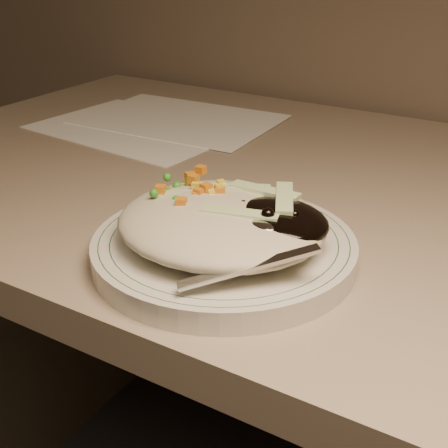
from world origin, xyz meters
The scene contains 5 objects.
desk centered at (0.00, 1.38, 0.54)m, with size 1.40×0.70×0.74m.
plate centered at (-0.09, 1.17, 0.75)m, with size 0.24×0.24×0.02m, color silver.
plate_rim centered at (-0.09, 1.17, 0.76)m, with size 0.23×0.23×0.00m.
meal centered at (-0.08, 1.17, 0.78)m, with size 0.20×0.19×0.05m.
papers centered at (-0.40, 1.49, 0.74)m, with size 0.34×0.30×0.00m.
Camera 1 is at (0.18, 0.73, 1.02)m, focal length 50.00 mm.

